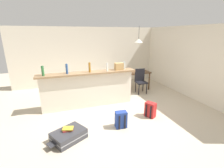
% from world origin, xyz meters
% --- Properties ---
extents(ground_plane, '(13.00, 13.00, 0.05)m').
position_xyz_m(ground_plane, '(0.00, 0.00, -0.03)').
color(ground_plane, beige).
extents(wall_back, '(6.60, 0.10, 2.50)m').
position_xyz_m(wall_back, '(0.00, 3.05, 1.25)').
color(wall_back, silver).
rests_on(wall_back, ground_plane).
extents(wall_right, '(0.10, 6.00, 2.50)m').
position_xyz_m(wall_right, '(3.05, 0.30, 1.25)').
color(wall_right, silver).
rests_on(wall_right, ground_plane).
extents(partition_half_wall, '(2.80, 0.20, 1.07)m').
position_xyz_m(partition_half_wall, '(-0.61, 0.53, 0.54)').
color(partition_half_wall, silver).
rests_on(partition_half_wall, ground_plane).
extents(bar_countertop, '(2.96, 0.40, 0.05)m').
position_xyz_m(bar_countertop, '(-0.61, 0.53, 1.10)').
color(bar_countertop, '#93704C').
rests_on(bar_countertop, partition_half_wall).
extents(bottle_green, '(0.07, 0.07, 0.27)m').
position_xyz_m(bottle_green, '(-1.85, 0.50, 1.26)').
color(bottle_green, '#2D6B38').
rests_on(bottle_green, bar_countertop).
extents(bottle_blue, '(0.06, 0.06, 0.29)m').
position_xyz_m(bottle_blue, '(-1.21, 0.51, 1.27)').
color(bottle_blue, '#284C89').
rests_on(bottle_blue, bar_countertop).
extents(bottle_amber, '(0.06, 0.06, 0.29)m').
position_xyz_m(bottle_amber, '(-0.56, 0.48, 1.27)').
color(bottle_amber, '#9E661E').
rests_on(bottle_amber, bar_countertop).
extents(bottle_white, '(0.06, 0.06, 0.26)m').
position_xyz_m(bottle_white, '(-0.03, 0.44, 1.25)').
color(bottle_white, silver).
rests_on(bottle_white, bar_countertop).
extents(bottle_clear, '(0.06, 0.06, 0.24)m').
position_xyz_m(bottle_clear, '(0.61, 0.61, 1.24)').
color(bottle_clear, silver).
rests_on(bottle_clear, bar_countertop).
extents(grocery_bag, '(0.26, 0.18, 0.22)m').
position_xyz_m(grocery_bag, '(0.39, 0.53, 1.23)').
color(grocery_bag, tan).
rests_on(grocery_bag, bar_countertop).
extents(dining_table, '(1.10, 0.80, 0.74)m').
position_xyz_m(dining_table, '(1.54, 1.66, 0.65)').
color(dining_table, '#4C331E').
rests_on(dining_table, ground_plane).
extents(dining_chair_near_partition, '(0.43, 0.43, 0.93)m').
position_xyz_m(dining_chair_near_partition, '(1.54, 1.16, 0.52)').
color(dining_chair_near_partition, black).
rests_on(dining_chair_near_partition, ground_plane).
extents(pendant_lamp, '(0.34, 0.34, 0.66)m').
position_xyz_m(pendant_lamp, '(1.61, 1.59, 1.96)').
color(pendant_lamp, black).
extents(suitcase_flat_charcoal, '(0.88, 0.77, 0.22)m').
position_xyz_m(suitcase_flat_charcoal, '(-1.37, -1.01, 0.11)').
color(suitcase_flat_charcoal, '#38383D').
rests_on(suitcase_flat_charcoal, ground_plane).
extents(backpack_red, '(0.32, 0.33, 0.42)m').
position_xyz_m(backpack_red, '(0.87, -0.68, 0.20)').
color(backpack_red, red).
rests_on(backpack_red, ground_plane).
extents(backpack_blue, '(0.29, 0.27, 0.42)m').
position_xyz_m(backpack_blue, '(-0.11, -0.91, 0.20)').
color(backpack_blue, '#233D93').
rests_on(backpack_blue, ground_plane).
extents(book_stack, '(0.26, 0.22, 0.06)m').
position_xyz_m(book_stack, '(-1.38, -0.98, 0.25)').
color(book_stack, '#AD2D2D').
rests_on(book_stack, suitcase_flat_charcoal).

